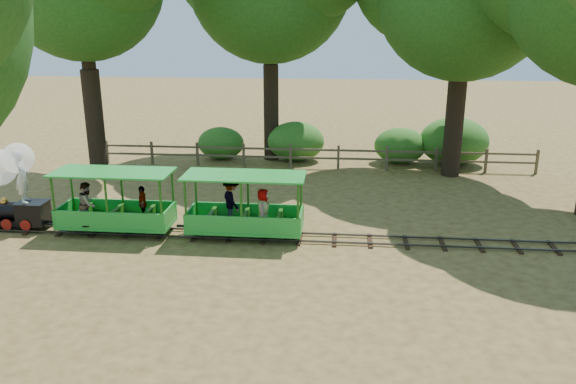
# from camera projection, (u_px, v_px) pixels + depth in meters

# --- Properties ---
(ground) EXTENTS (90.00, 90.00, 0.00)m
(ground) POSITION_uv_depth(u_px,v_px,m) (299.00, 239.00, 16.01)
(ground) COLOR #9F8444
(ground) RESTS_ON ground
(track) EXTENTS (22.00, 1.00, 0.10)m
(track) POSITION_uv_depth(u_px,v_px,m) (299.00, 237.00, 15.99)
(track) COLOR #3F3D3A
(track) RESTS_ON ground
(locomotive) EXTENTS (2.30, 1.08, 2.64)m
(locomotive) POSITION_uv_depth(u_px,v_px,m) (6.00, 180.00, 16.43)
(locomotive) COLOR black
(locomotive) RESTS_ON ground
(carriage_front) EXTENTS (3.41, 1.39, 1.77)m
(carriage_front) POSITION_uv_depth(u_px,v_px,m) (112.00, 209.00, 16.23)
(carriage_front) COLOR green
(carriage_front) RESTS_ON track
(carriage_rear) EXTENTS (3.41, 1.48, 1.77)m
(carriage_rear) POSITION_uv_depth(u_px,v_px,m) (244.00, 210.00, 15.97)
(carriage_rear) COLOR green
(carriage_rear) RESTS_ON track
(fence) EXTENTS (18.10, 0.10, 1.00)m
(fence) POSITION_uv_depth(u_px,v_px,m) (314.00, 155.00, 23.45)
(fence) COLOR brown
(fence) RESTS_ON ground
(shrub_west) EXTENTS (2.07, 1.59, 1.43)m
(shrub_west) POSITION_uv_depth(u_px,v_px,m) (221.00, 143.00, 25.04)
(shrub_west) COLOR #2D6B1E
(shrub_west) RESTS_ON ground
(shrub_mid_w) EXTENTS (2.50, 1.92, 1.73)m
(shrub_mid_w) POSITION_uv_depth(u_px,v_px,m) (296.00, 141.00, 24.68)
(shrub_mid_w) COLOR #2D6B1E
(shrub_mid_w) RESTS_ON ground
(shrub_mid_e) EXTENTS (2.23, 1.72, 1.55)m
(shrub_mid_e) POSITION_uv_depth(u_px,v_px,m) (400.00, 146.00, 24.29)
(shrub_mid_e) COLOR #2D6B1E
(shrub_mid_e) RESTS_ON ground
(shrub_east) EXTENTS (2.93, 2.26, 2.03)m
(shrub_east) POSITION_uv_depth(u_px,v_px,m) (454.00, 141.00, 24.01)
(shrub_east) COLOR #2D6B1E
(shrub_east) RESTS_ON ground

